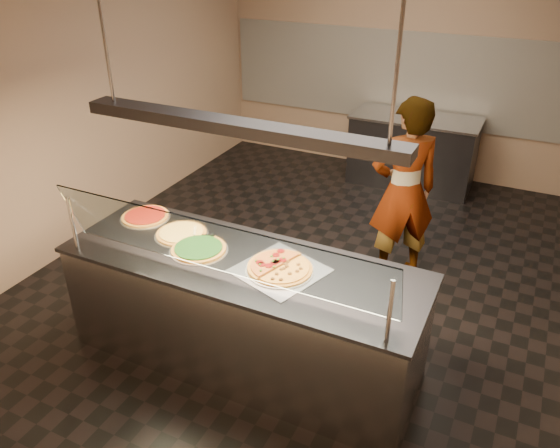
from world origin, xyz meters
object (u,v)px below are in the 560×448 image
at_px(serving_counter, 244,312).
at_px(pizza_cheese, 182,233).
at_px(pizza_spatula, 200,233).
at_px(worker, 404,191).
at_px(half_pizza_sausage, 294,271).
at_px(heat_lamp_housing, 237,127).
at_px(perforated_tray, 280,270).
at_px(sneeze_guard, 215,248).
at_px(half_pizza_pepperoni, 266,263).
at_px(prep_table, 412,151).
at_px(pizza_spinach, 199,248).
at_px(pizza_tomato, 146,216).

bearing_deg(serving_counter, pizza_cheese, 167.89).
xyz_separation_m(serving_counter, pizza_spatula, (-0.47, 0.16, 0.49)).
xyz_separation_m(serving_counter, worker, (0.75, 1.75, 0.44)).
xyz_separation_m(half_pizza_sausage, heat_lamp_housing, (-0.41, -0.01, 0.99)).
bearing_deg(heat_lamp_housing, perforated_tray, 1.74).
xyz_separation_m(sneeze_guard, pizza_cheese, (-0.62, 0.48, -0.28)).
bearing_deg(half_pizza_pepperoni, pizza_cheese, 171.44).
bearing_deg(half_pizza_sausage, prep_table, 91.19).
xyz_separation_m(pizza_spinach, pizza_tomato, (-0.70, 0.25, -0.00)).
bearing_deg(sneeze_guard, pizza_spatula, 132.99).
relative_size(half_pizza_pepperoni, worker, 0.28).
relative_size(serving_counter, heat_lamp_housing, 1.19).
bearing_deg(sneeze_guard, perforated_tray, 49.07).
bearing_deg(worker, half_pizza_pepperoni, 35.62).
bearing_deg(pizza_tomato, serving_counter, -12.66).
height_order(perforated_tray, prep_table, perforated_tray).
distance_m(pizza_tomato, worker, 2.36).
relative_size(serving_counter, half_pizza_pepperoni, 5.40).
distance_m(half_pizza_pepperoni, pizza_spatula, 0.69).
bearing_deg(half_pizza_pepperoni, heat_lamp_housing, -176.99).
distance_m(serving_counter, pizza_spatula, 0.70).
distance_m(sneeze_guard, pizza_spinach, 0.57).
xyz_separation_m(sneeze_guard, pizza_spatula, (-0.47, 0.51, -0.27)).
xyz_separation_m(pizza_tomato, pizza_spatula, (0.59, -0.07, 0.01)).
height_order(serving_counter, pizza_spinach, pizza_spinach).
relative_size(half_pizza_pepperoni, pizza_spatula, 1.91).
height_order(pizza_spinach, prep_table, pizza_spinach).
height_order(pizza_spinach, pizza_tomato, pizza_spinach).
bearing_deg(sneeze_guard, heat_lamp_housing, 90.00).
distance_m(perforated_tray, pizza_spinach, 0.67).
height_order(half_pizza_pepperoni, half_pizza_sausage, half_pizza_pepperoni).
distance_m(perforated_tray, worker, 1.79).
bearing_deg(prep_table, pizza_spinach, -99.89).
distance_m(perforated_tray, pizza_cheese, 0.93).
height_order(pizza_spatula, prep_table, pizza_spatula).
bearing_deg(serving_counter, pizza_spinach, -178.51).
bearing_deg(pizza_tomato, half_pizza_pepperoni, -10.29).
xyz_separation_m(pizza_spinach, heat_lamp_housing, (0.36, 0.01, 1.00)).
bearing_deg(pizza_spinach, heat_lamp_housing, 1.49).
relative_size(pizza_tomato, prep_table, 0.26).
relative_size(prep_table, heat_lamp_housing, 0.71).
height_order(perforated_tray, pizza_tomato, pizza_tomato).
bearing_deg(worker, pizza_spinach, 20.92).
xyz_separation_m(perforated_tray, pizza_spinach, (-0.67, -0.02, 0.01)).
height_order(pizza_cheese, worker, worker).
height_order(perforated_tray, pizza_cheese, pizza_cheese).
relative_size(half_pizza_pepperoni, heat_lamp_housing, 0.22).
bearing_deg(serving_counter, sneeze_guard, -90.00).
relative_size(half_pizza_sausage, prep_table, 0.31).
distance_m(pizza_spatula, worker, 2.00).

